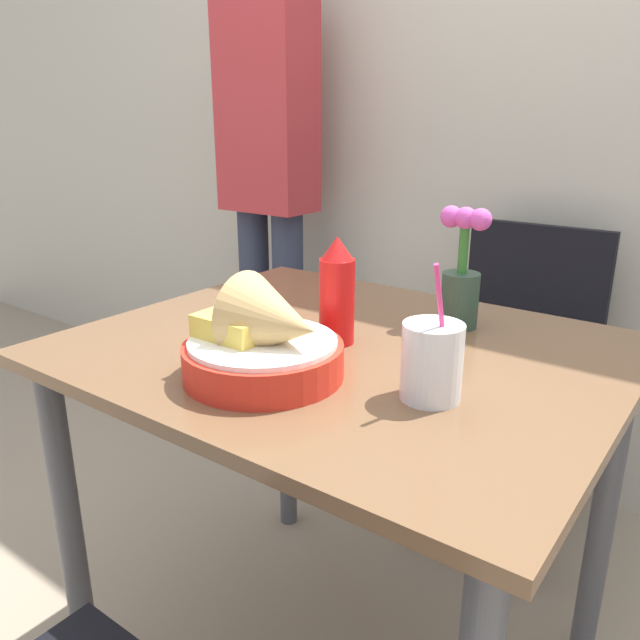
{
  "coord_description": "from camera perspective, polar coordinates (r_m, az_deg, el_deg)",
  "views": [
    {
      "loc": [
        0.6,
        -0.88,
        1.16
      ],
      "look_at": [
        -0.01,
        -0.06,
        0.82
      ],
      "focal_mm": 35.0,
      "sensor_mm": 36.0,
      "label": 1
    }
  ],
  "objects": [
    {
      "name": "person_standing",
      "position": [
        2.2,
        -4.79,
        14.22
      ],
      "size": [
        0.32,
        0.19,
        1.72
      ],
      "color": "#2D3347",
      "rests_on": "ground_plane"
    },
    {
      "name": "drink_cup",
      "position": [
        0.92,
        10.17,
        -3.97
      ],
      "size": [
        0.09,
        0.09,
        0.21
      ],
      "color": "silver",
      "rests_on": "dining_table"
    },
    {
      "name": "wall_window",
      "position": [
        2.0,
        20.49,
        21.37
      ],
      "size": [
        7.0,
        0.06,
        2.6
      ],
      "color": "#B7B2A3",
      "rests_on": "ground_plane"
    },
    {
      "name": "chair_far_window",
      "position": [
        1.86,
        17.67,
        -2.71
      ],
      "size": [
        0.4,
        0.4,
        0.86
      ],
      "color": "black",
      "rests_on": "ground_plane"
    },
    {
      "name": "ketchup_bottle",
      "position": [
        1.11,
        1.58,
        2.55
      ],
      "size": [
        0.06,
        0.06,
        0.2
      ],
      "color": "red",
      "rests_on": "dining_table"
    },
    {
      "name": "dining_table",
      "position": [
        1.18,
        2.09,
        -7.69
      ],
      "size": [
        0.96,
        0.8,
        0.76
      ],
      "color": "brown",
      "rests_on": "ground_plane"
    },
    {
      "name": "food_basket",
      "position": [
        0.97,
        -4.88,
        -2.12
      ],
      "size": [
        0.26,
        0.26,
        0.17
      ],
      "color": "red",
      "rests_on": "dining_table"
    },
    {
      "name": "flower_vase",
      "position": [
        1.23,
        12.8,
        3.86
      ],
      "size": [
        0.1,
        0.07,
        0.23
      ],
      "color": "#2D4738",
      "rests_on": "dining_table"
    }
  ]
}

